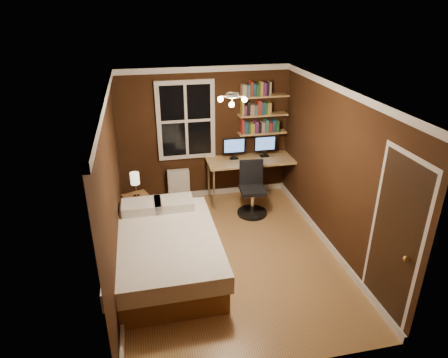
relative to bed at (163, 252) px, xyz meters
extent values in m
plane|color=brown|center=(1.00, 0.16, -0.31)|extent=(4.20, 4.20, 0.00)
cube|color=black|center=(1.00, 2.26, 0.94)|extent=(3.20, 0.04, 2.50)
cube|color=black|center=(-0.60, 0.16, 0.94)|extent=(0.04, 4.20, 2.50)
cube|color=black|center=(2.60, 0.16, 0.94)|extent=(0.04, 4.20, 2.50)
cube|color=white|center=(1.00, 0.16, 2.19)|extent=(3.20, 4.20, 0.02)
cube|color=silver|center=(0.65, 2.23, 1.24)|extent=(1.06, 0.06, 1.46)
sphere|color=gold|center=(2.55, -1.69, 0.69)|extent=(0.06, 0.06, 0.06)
cube|color=tan|center=(2.08, 2.14, 0.94)|extent=(0.92, 0.22, 0.03)
cube|color=tan|center=(2.08, 2.14, 1.29)|extent=(0.92, 0.22, 0.03)
cube|color=tan|center=(2.08, 2.14, 1.64)|extent=(0.92, 0.22, 0.03)
cube|color=brown|center=(0.00, -0.03, -0.14)|extent=(1.47, 2.08, 0.33)
cube|color=silver|center=(0.00, -0.03, 0.15)|extent=(1.55, 2.15, 0.25)
cube|color=silver|center=(-0.25, 0.78, 0.34)|extent=(0.60, 0.42, 0.15)
cube|color=silver|center=(0.24, 0.78, 0.34)|extent=(0.60, 0.42, 0.15)
cube|color=brown|center=(-0.33, 1.41, -0.05)|extent=(0.53, 0.53, 0.52)
cube|color=silver|center=(0.45, 2.15, 0.00)|extent=(0.41, 0.14, 0.61)
cube|color=tan|center=(1.85, 1.92, 0.49)|extent=(1.73, 0.65, 0.04)
cylinder|color=beige|center=(1.04, 1.63, 0.08)|extent=(0.04, 0.04, 0.78)
cylinder|color=beige|center=(2.65, 1.63, 0.08)|extent=(0.04, 0.04, 0.78)
cylinder|color=beige|center=(1.04, 2.20, 0.08)|extent=(0.04, 0.04, 0.78)
cylinder|color=beige|center=(2.65, 2.20, 0.08)|extent=(0.04, 0.04, 0.78)
cylinder|color=black|center=(1.68, 1.30, -0.29)|extent=(0.54, 0.54, 0.05)
cylinder|color=silver|center=(1.68, 1.30, -0.06)|extent=(0.06, 0.06, 0.40)
cube|color=black|center=(1.68, 1.30, 0.17)|extent=(0.47, 0.47, 0.07)
cube|color=black|center=(1.70, 1.50, 0.44)|extent=(0.42, 0.08, 0.46)
camera|label=1|loc=(-0.14, -4.78, 3.29)|focal=32.00mm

